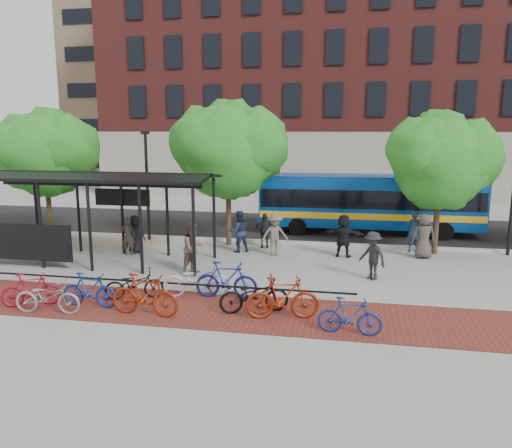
% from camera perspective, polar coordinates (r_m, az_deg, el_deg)
% --- Properties ---
extents(ground, '(160.00, 160.00, 0.00)m').
position_cam_1_polar(ground, '(19.27, 3.25, -4.93)').
color(ground, '#9E9E99').
rests_on(ground, ground).
extents(asphalt_street, '(160.00, 8.00, 0.01)m').
position_cam_1_polar(asphalt_street, '(27.01, 5.48, -0.37)').
color(asphalt_street, black).
rests_on(asphalt_street, ground).
extents(curb, '(160.00, 0.25, 0.12)m').
position_cam_1_polar(curb, '(23.10, 4.55, -2.13)').
color(curb, '#B7B7B2').
rests_on(curb, ground).
extents(brick_strip, '(24.00, 3.00, 0.01)m').
position_cam_1_polar(brick_strip, '(15.02, -7.01, -9.59)').
color(brick_strip, maroon).
rests_on(brick_strip, ground).
extents(bike_rack_rail, '(12.00, 0.05, 0.95)m').
position_cam_1_polar(bike_rack_rail, '(16.24, -10.45, -8.13)').
color(bike_rack_rail, black).
rests_on(bike_rack_rail, ground).
extents(building_brick, '(55.00, 14.00, 20.00)m').
position_cam_1_polar(building_brick, '(45.29, 21.23, 16.17)').
color(building_brick, maroon).
rests_on(building_brick, ground).
extents(building_tower, '(22.00, 22.00, 30.00)m').
position_cam_1_polar(building_tower, '(61.99, -7.08, 19.81)').
color(building_tower, '#7A664C').
rests_on(building_tower, ground).
extents(bus_shelter, '(10.60, 3.07, 3.60)m').
position_cam_1_polar(bus_shelter, '(20.89, -19.61, 4.08)').
color(bus_shelter, black).
rests_on(bus_shelter, ground).
extents(tree_a, '(4.90, 4.00, 6.18)m').
position_cam_1_polar(tree_a, '(26.03, -22.79, 7.82)').
color(tree_a, '#382619').
rests_on(tree_a, ground).
extents(tree_b, '(5.15, 4.20, 6.47)m').
position_cam_1_polar(tree_b, '(22.39, -2.96, 8.85)').
color(tree_b, '#382619').
rests_on(tree_b, ground).
extents(tree_c, '(4.66, 3.80, 5.92)m').
position_cam_1_polar(tree_c, '(22.09, 20.55, 7.11)').
color(tree_c, '#382619').
rests_on(tree_c, ground).
extents(lamp_post_left, '(0.35, 0.20, 5.12)m').
position_cam_1_polar(lamp_post_left, '(24.03, -12.34, 4.66)').
color(lamp_post_left, black).
rests_on(lamp_post_left, ground).
extents(bus, '(10.92, 2.76, 2.94)m').
position_cam_1_polar(bus, '(25.77, 12.77, 2.66)').
color(bus, navy).
rests_on(bus, ground).
extents(bike_1, '(1.75, 1.14, 1.02)m').
position_cam_1_polar(bike_1, '(16.41, -24.34, -6.86)').
color(bike_1, maroon).
rests_on(bike_1, ground).
extents(bike_2, '(1.98, 0.84, 1.01)m').
position_cam_1_polar(bike_2, '(15.58, -22.72, -7.67)').
color(bike_2, gray).
rests_on(bike_2, ground).
extents(bike_3, '(1.76, 0.54, 1.05)m').
position_cam_1_polar(bike_3, '(15.70, -18.51, -7.17)').
color(bike_3, navy).
rests_on(bike_3, ground).
extents(bike_4, '(1.90, 1.27, 0.94)m').
position_cam_1_polar(bike_4, '(16.05, -13.74, -6.72)').
color(bike_4, black).
rests_on(bike_4, ground).
extents(bike_5, '(2.08, 0.73, 1.23)m').
position_cam_1_polar(bike_5, '(14.55, -12.63, -7.92)').
color(bike_5, maroon).
rests_on(bike_5, ground).
extents(bike_6, '(2.22, 1.30, 1.10)m').
position_cam_1_polar(bike_6, '(15.91, -6.81, -6.33)').
color(bike_6, '#B9B9BB').
rests_on(bike_6, ground).
extents(bike_7, '(1.98, 0.64, 1.18)m').
position_cam_1_polar(bike_7, '(15.66, -3.41, -6.41)').
color(bike_7, navy).
rests_on(bike_7, ground).
extents(bike_8, '(2.13, 1.37, 1.06)m').
position_cam_1_polar(bike_8, '(14.47, -0.23, -8.10)').
color(bike_8, black).
rests_on(bike_8, ground).
extents(bike_9, '(2.12, 1.01, 1.23)m').
position_cam_1_polar(bike_9, '(13.99, 3.02, -8.43)').
color(bike_9, maroon).
rests_on(bike_9, ground).
extents(bike_11, '(1.68, 0.58, 0.99)m').
position_cam_1_polar(bike_11, '(13.23, 10.66, -10.30)').
color(bike_11, navy).
rests_on(bike_11, ground).
extents(pedestrian_0, '(0.95, 0.88, 1.63)m').
position_cam_1_polar(pedestrian_0, '(21.84, -13.63, -1.13)').
color(pedestrian_0, black).
rests_on(pedestrian_0, ground).
extents(pedestrian_1, '(0.60, 0.42, 1.59)m').
position_cam_1_polar(pedestrian_1, '(21.63, -14.39, -1.34)').
color(pedestrian_1, '#433A36').
rests_on(pedestrian_1, ground).
extents(pedestrian_2, '(1.10, 1.03, 1.80)m').
position_cam_1_polar(pedestrian_2, '(21.38, -1.98, -0.85)').
color(pedestrian_2, '#1E2847').
rests_on(pedestrian_2, ground).
extents(pedestrian_3, '(1.33, 1.08, 1.80)m').
position_cam_1_polar(pedestrian_3, '(20.72, 2.17, -1.23)').
color(pedestrian_3, brown).
rests_on(pedestrian_3, ground).
extents(pedestrian_4, '(0.97, 0.56, 1.56)m').
position_cam_1_polar(pedestrian_4, '(22.20, 0.96, -0.73)').
color(pedestrian_4, black).
rests_on(pedestrian_4, ground).
extents(pedestrian_5, '(1.72, 0.80, 1.79)m').
position_cam_1_polar(pedestrian_5, '(20.85, 9.97, -1.33)').
color(pedestrian_5, black).
rests_on(pedestrian_5, ground).
extents(pedestrian_6, '(0.99, 0.73, 1.87)m').
position_cam_1_polar(pedestrian_6, '(21.44, 18.64, -1.30)').
color(pedestrian_6, '#453D37').
rests_on(pedestrian_6, ground).
extents(pedestrian_7, '(0.77, 0.66, 1.79)m').
position_cam_1_polar(pedestrian_7, '(22.45, 17.54, -0.80)').
color(pedestrian_7, '#1D3145').
rests_on(pedestrian_7, ground).
extents(pedestrian_8, '(1.10, 1.18, 1.92)m').
position_cam_1_polar(pedestrian_8, '(18.27, -7.16, -2.75)').
color(pedestrian_8, brown).
rests_on(pedestrian_8, ground).
extents(pedestrian_9, '(1.25, 1.22, 1.72)m').
position_cam_1_polar(pedestrian_9, '(17.93, 13.16, -3.55)').
color(pedestrian_9, black).
rests_on(pedestrian_9, ground).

